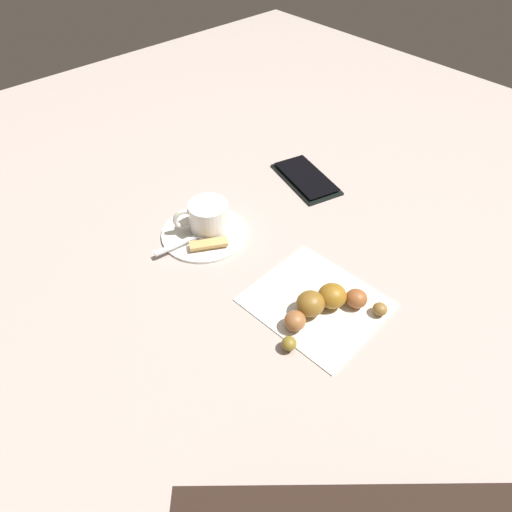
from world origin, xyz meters
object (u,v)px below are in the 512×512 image
napkin (316,302)px  espresso_cup (207,216)px  sugar_packet (209,244)px  croissant (324,304)px  saucer (204,232)px  cell_phone (306,178)px  teaspoon (202,233)px

napkin → espresso_cup: bearing=4.6°
sugar_packet → croissant: croissant is taller
espresso_cup → saucer: bearing=92.2°
saucer → cell_phone: 0.24m
cell_phone → sugar_packet: bearing=96.0°
sugar_packet → croissant: size_ratio=0.38×
saucer → sugar_packet: bearing=153.7°
sugar_packet → teaspoon: bearing=103.4°
espresso_cup → croissant: size_ratio=0.54×
croissant → espresso_cup: bearing=2.7°
espresso_cup → sugar_packet: size_ratio=1.41×
cell_phone → espresso_cup: bearing=88.0°
teaspoon → croissant: (-0.24, -0.03, 0.01)m
sugar_packet → cell_phone: sugar_packet is taller
sugar_packet → cell_phone: bearing=35.7°
saucer → cell_phone: size_ratio=0.89×
teaspoon → napkin: teaspoon is taller
teaspoon → croissant: croissant is taller
napkin → croissant: bearing=160.0°
saucer → espresso_cup: 0.03m
napkin → cell_phone: size_ratio=1.13×
sugar_packet → napkin: bearing=-47.1°
sugar_packet → napkin: size_ratio=0.34×
espresso_cup → cell_phone: size_ratio=0.54×
napkin → croissant: 0.03m
napkin → cell_phone: (0.22, -0.21, 0.00)m
sugar_packet → napkin: (-0.19, -0.05, -0.01)m
espresso_cup → teaspoon: 0.03m
sugar_packet → napkin: 0.20m
espresso_cup → cell_phone: (-0.01, -0.23, -0.03)m
saucer → napkin: saucer is taller
espresso_cup → cell_phone: bearing=-92.0°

